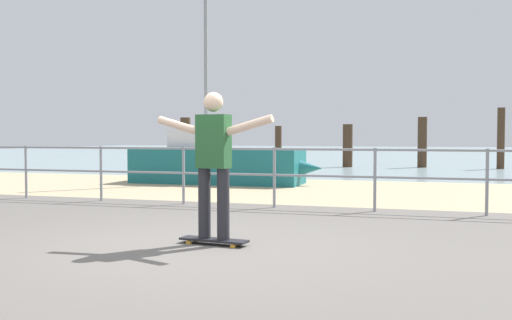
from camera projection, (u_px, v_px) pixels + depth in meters
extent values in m
cube|color=#605B56|center=(154.00, 268.00, 5.44)|extent=(24.00, 10.00, 0.04)
cube|color=tan|center=(319.00, 191.00, 13.07)|extent=(24.00, 6.00, 0.04)
cube|color=#849EA3|center=(398.00, 154.00, 39.77)|extent=(72.00, 50.00, 0.04)
cylinder|color=gray|center=(26.00, 172.00, 11.35)|extent=(0.05, 0.05, 1.05)
cylinder|color=gray|center=(101.00, 174.00, 10.84)|extent=(0.05, 0.05, 1.05)
cylinder|color=gray|center=(184.00, 176.00, 10.34)|extent=(0.05, 0.05, 1.05)
cylinder|color=gray|center=(274.00, 178.00, 9.83)|extent=(0.05, 0.05, 1.05)
cylinder|color=gray|center=(375.00, 180.00, 9.33)|extent=(0.05, 0.05, 1.05)
cylinder|color=gray|center=(487.00, 183.00, 8.83)|extent=(0.05, 0.05, 1.05)
cylinder|color=gray|center=(183.00, 148.00, 10.32)|extent=(13.53, 0.04, 0.04)
cylinder|color=gray|center=(183.00, 173.00, 10.34)|extent=(13.53, 0.04, 0.04)
cube|color=#19666B|center=(217.00, 167.00, 14.88)|extent=(4.41, 1.44, 0.90)
cone|color=#19666B|center=(300.00, 168.00, 14.25)|extent=(1.11, 0.78, 0.77)
cylinder|color=gray|center=(206.00, 67.00, 14.86)|extent=(0.10, 0.10, 4.21)
cube|color=silver|center=(195.00, 139.00, 15.03)|extent=(1.21, 0.91, 0.50)
cube|color=black|center=(214.00, 240.00, 6.50)|extent=(0.82, 0.29, 0.02)
cylinder|color=orange|center=(189.00, 243.00, 6.55)|extent=(0.06, 0.04, 0.06)
cylinder|color=orange|center=(196.00, 241.00, 6.69)|extent=(0.06, 0.04, 0.06)
cylinder|color=orange|center=(233.00, 247.00, 6.32)|extent=(0.06, 0.04, 0.06)
cylinder|color=orange|center=(239.00, 244.00, 6.47)|extent=(0.06, 0.04, 0.06)
cylinder|color=#26262B|center=(204.00, 203.00, 6.54)|extent=(0.14, 0.14, 0.80)
cylinder|color=#26262B|center=(223.00, 204.00, 6.44)|extent=(0.14, 0.14, 0.80)
cube|color=#26592D|center=(214.00, 141.00, 6.46)|extent=(0.38, 0.24, 0.60)
sphere|color=beige|center=(213.00, 102.00, 6.44)|extent=(0.22, 0.22, 0.22)
cylinder|color=beige|center=(179.00, 126.00, 6.63)|extent=(0.56, 0.15, 0.23)
cylinder|color=beige|center=(250.00, 125.00, 6.27)|extent=(0.56, 0.15, 0.23)
cylinder|color=#422D1E|center=(185.00, 143.00, 21.42)|extent=(0.37, 0.37, 1.92)
cylinder|color=#422D1E|center=(278.00, 146.00, 23.34)|extent=(0.27, 0.27, 1.64)
cylinder|color=#422D1E|center=(348.00, 146.00, 22.56)|extent=(0.38, 0.38, 1.70)
cylinder|color=#422D1E|center=(422.00, 142.00, 22.28)|extent=(0.35, 0.35, 1.97)
cylinder|color=#422D1E|center=(501.00, 139.00, 21.29)|extent=(0.27, 0.27, 2.28)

